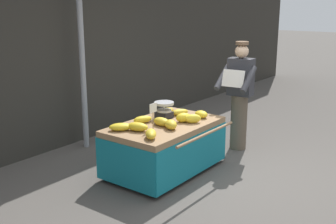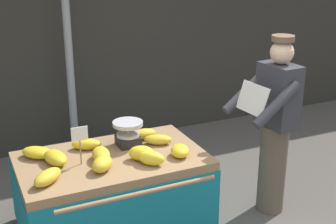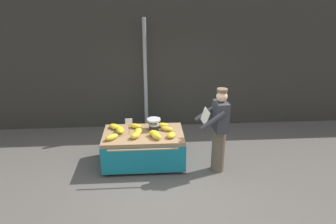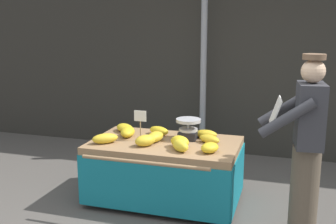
{
  "view_description": "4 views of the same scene",
  "coord_description": "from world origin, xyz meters",
  "views": [
    {
      "loc": [
        -4.87,
        -2.54,
        2.29
      ],
      "look_at": [
        -0.46,
        0.77,
        0.85
      ],
      "focal_mm": 44.84,
      "sensor_mm": 36.0,
      "label": 1
    },
    {
      "loc": [
        -1.64,
        -2.83,
        2.46
      ],
      "look_at": [
        0.02,
        0.76,
        1.04
      ],
      "focal_mm": 50.24,
      "sensor_mm": 36.0,
      "label": 2
    },
    {
      "loc": [
        -0.4,
        -4.88,
        3.35
      ],
      "look_at": [
        -0.01,
        0.9,
        1.09
      ],
      "focal_mm": 32.85,
      "sensor_mm": 36.0,
      "label": 3
    },
    {
      "loc": [
        0.78,
        -3.33,
        1.96
      ],
      "look_at": [
        -0.47,
        0.72,
        1.05
      ],
      "focal_mm": 43.33,
      "sensor_mm": 36.0,
      "label": 4
    }
  ],
  "objects": [
    {
      "name": "weighing_scale",
      "position": [
        -0.3,
        0.96,
        0.81
      ],
      "size": [
        0.28,
        0.28,
        0.23
      ],
      "color": "black",
      "rests_on": "banana_cart"
    },
    {
      "name": "banana_bunch_4",
      "position": [
        -0.67,
        0.56,
        0.76
      ],
      "size": [
        0.27,
        0.28,
        0.12
      ],
      "primitive_type": "ellipsoid",
      "rotation": [
        0.0,
        0.0,
        2.45
      ],
      "color": "gold",
      "rests_on": "banana_cart"
    },
    {
      "name": "banana_bunch_5",
      "position": [
        -0.26,
        0.49,
        0.76
      ],
      "size": [
        0.25,
        0.24,
        0.12
      ],
      "primitive_type": "ellipsoid",
      "rotation": [
        0.0,
        0.0,
        0.83
      ],
      "color": "yellow",
      "rests_on": "banana_cart"
    },
    {
      "name": "banana_bunch_6",
      "position": [
        0.03,
        0.54,
        0.75
      ],
      "size": [
        0.23,
        0.26,
        0.1
      ],
      "primitive_type": "ellipsoid",
      "rotation": [
        0.0,
        0.0,
        2.77
      ],
      "color": "gold",
      "rests_on": "banana_cart"
    },
    {
      "name": "banana_bunch_2",
      "position": [
        -0.3,
        0.62,
        0.76
      ],
      "size": [
        0.26,
        0.24,
        0.13
      ],
      "primitive_type": "ellipsoid",
      "rotation": [
        0.0,
        0.0,
        1.09
      ],
      "color": "gold",
      "rests_on": "banana_cart"
    },
    {
      "name": "price_sign",
      "position": [
        -0.8,
        0.75,
        0.94
      ],
      "size": [
        0.14,
        0.01,
        0.34
      ],
      "color": "#997A51",
      "rests_on": "banana_cart"
    },
    {
      "name": "vendor_person",
      "position": [
        0.94,
        0.42,
        0.87
      ],
      "size": [
        0.6,
        0.55,
        1.71
      ],
      "color": "brown",
      "rests_on": "ground"
    },
    {
      "name": "street_pole",
      "position": [
        -0.46,
        2.44,
        1.41
      ],
      "size": [
        0.09,
        0.09,
        2.83
      ],
      "primitive_type": "cylinder",
      "color": "gray",
      "rests_on": "ground"
    },
    {
      "name": "banana_bunch_0",
      "position": [
        -0.62,
        0.75,
        0.75
      ],
      "size": [
        0.19,
        0.28,
        0.11
      ],
      "primitive_type": "ellipsoid",
      "rotation": [
        0.0,
        0.0,
        2.98
      ],
      "color": "gold",
      "rests_on": "banana_cart"
    },
    {
      "name": "banana_bunch_9",
      "position": [
        -0.99,
        0.85,
        0.75
      ],
      "size": [
        0.22,
        0.32,
        0.11
      ],
      "primitive_type": "ellipsoid",
      "rotation": [
        0.0,
        0.0,
        0.24
      ],
      "color": "gold",
      "rests_on": "banana_cart"
    },
    {
      "name": "banana_bunch_1",
      "position": [
        -0.04,
        0.87,
        0.74
      ],
      "size": [
        0.29,
        0.23,
        0.09
      ],
      "primitive_type": "ellipsoid",
      "rotation": [
        0.0,
        0.0,
        1.09
      ],
      "color": "gold",
      "rests_on": "banana_cart"
    },
    {
      "name": "banana_bunch_7",
      "position": [
        -0.68,
        1.04,
        0.74
      ],
      "size": [
        0.3,
        0.23,
        0.1
      ],
      "primitive_type": "ellipsoid",
      "rotation": [
        0.0,
        0.0,
        1.16
      ],
      "color": "gold",
      "rests_on": "banana_cart"
    },
    {
      "name": "banana_bunch_3",
      "position": [
        -1.11,
        1.04,
        0.74
      ],
      "size": [
        0.33,
        0.33,
        0.1
      ],
      "primitive_type": "ellipsoid",
      "rotation": [
        0.0,
        0.0,
        0.81
      ],
      "color": "gold",
      "rests_on": "banana_cart"
    },
    {
      "name": "banana_bunch_10",
      "position": [
        -0.12,
        1.05,
        0.74
      ],
      "size": [
        0.27,
        0.14,
        0.1
      ],
      "primitive_type": "ellipsoid",
      "rotation": [
        0.0,
        0.0,
        1.54
      ],
      "color": "gold",
      "rests_on": "banana_cart"
    },
    {
      "name": "back_wall",
      "position": [
        0.0,
        2.86,
        1.77
      ],
      "size": [
        16.0,
        0.24,
        3.54
      ],
      "primitive_type": "cube",
      "color": "#2D2B26",
      "rests_on": "ground"
    },
    {
      "name": "banana_cart",
      "position": [
        -0.52,
        0.78,
        0.5
      ],
      "size": [
        1.65,
        1.19,
        0.69
      ],
      "color": "#93704C",
      "rests_on": "ground"
    },
    {
      "name": "banana_bunch_8",
      "position": [
        -1.12,
        0.53,
        0.75
      ],
      "size": [
        0.3,
        0.28,
        0.11
      ],
      "primitive_type": "ellipsoid",
      "rotation": [
        0.0,
        0.0,
        2.27
      ],
      "color": "gold",
      "rests_on": "banana_cart"
    }
  ]
}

